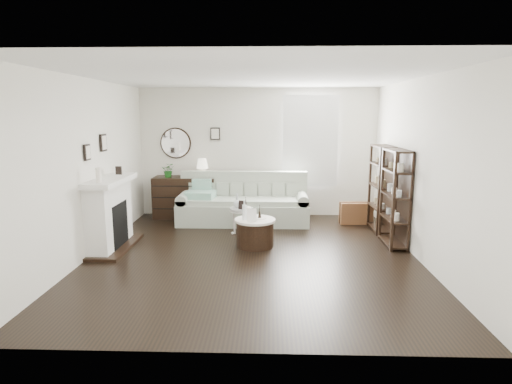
{
  "coord_description": "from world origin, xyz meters",
  "views": [
    {
      "loc": [
        0.26,
        -6.34,
        2.17
      ],
      "look_at": [
        0.03,
        0.8,
        0.86
      ],
      "focal_mm": 30.0,
      "sensor_mm": 36.0,
      "label": 1
    }
  ],
  "objects_px": {
    "sofa": "(243,206)",
    "drum_table": "(255,233)",
    "dresser": "(185,197)",
    "pedestal_table": "(241,210)"
  },
  "relations": [
    {
      "from": "dresser",
      "to": "drum_table",
      "type": "relative_size",
      "value": 1.93
    },
    {
      "from": "dresser",
      "to": "drum_table",
      "type": "xyz_separation_m",
      "value": [
        1.55,
        -2.0,
        -0.2
      ]
    },
    {
      "from": "pedestal_table",
      "to": "dresser",
      "type": "bearing_deg",
      "value": 133.59
    },
    {
      "from": "sofa",
      "to": "dresser",
      "type": "bearing_deg",
      "value": 162.72
    },
    {
      "from": "sofa",
      "to": "drum_table",
      "type": "bearing_deg",
      "value": -79.69
    },
    {
      "from": "dresser",
      "to": "pedestal_table",
      "type": "distance_m",
      "value": 1.85
    },
    {
      "from": "drum_table",
      "to": "dresser",
      "type": "bearing_deg",
      "value": 127.75
    },
    {
      "from": "sofa",
      "to": "drum_table",
      "type": "distance_m",
      "value": 1.64
    },
    {
      "from": "dresser",
      "to": "sofa",
      "type": "bearing_deg",
      "value": -17.28
    },
    {
      "from": "dresser",
      "to": "pedestal_table",
      "type": "height_order",
      "value": "dresser"
    }
  ]
}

